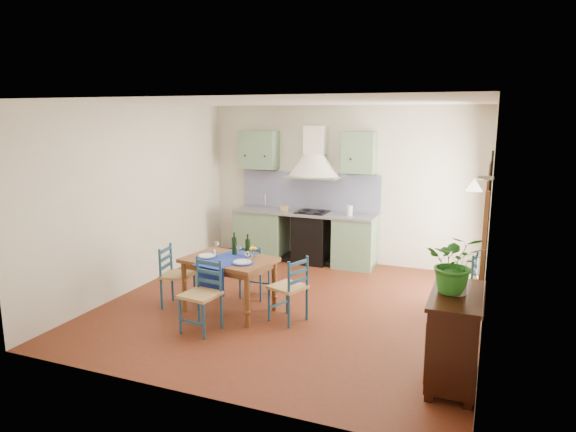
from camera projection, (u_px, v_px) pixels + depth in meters
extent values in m
plane|color=#49200F|center=(291.00, 306.00, 7.19)|extent=(5.00, 5.00, 0.00)
cube|color=beige|center=(342.00, 185.00, 9.20)|extent=(5.00, 0.04, 2.80)
cube|color=slate|center=(262.00, 234.00, 9.63)|extent=(0.90, 0.60, 0.88)
cube|color=slate|center=(355.00, 242.00, 8.98)|extent=(0.70, 0.60, 0.88)
cube|color=black|center=(312.00, 238.00, 9.27)|extent=(0.60, 0.58, 0.88)
cube|color=gray|center=(304.00, 213.00, 9.23)|extent=(2.60, 0.64, 0.04)
cube|color=silver|center=(261.00, 210.00, 9.54)|extent=(0.45, 0.40, 0.03)
cylinder|color=silver|center=(265.00, 200.00, 9.68)|extent=(0.02, 0.02, 0.26)
cube|color=black|center=(312.00, 212.00, 9.17)|extent=(0.55, 0.48, 0.02)
cube|color=black|center=(305.00, 258.00, 9.45)|extent=(2.60, 0.50, 0.08)
cube|color=#090F57|center=(309.00, 191.00, 9.41)|extent=(2.65, 0.05, 0.68)
cube|color=slate|center=(259.00, 150.00, 9.48)|extent=(0.70, 0.34, 0.70)
cube|color=slate|center=(359.00, 153.00, 8.79)|extent=(0.55, 0.34, 0.70)
cone|color=silver|center=(314.00, 166.00, 9.07)|extent=(0.96, 0.96, 0.40)
cube|color=silver|center=(316.00, 140.00, 9.06)|extent=(0.36, 0.30, 0.50)
cube|color=beige|center=(489.00, 222.00, 6.01)|extent=(0.04, 5.00, 2.80)
cube|color=black|center=(486.00, 243.00, 7.41)|extent=(0.03, 1.00, 1.65)
cylinder|color=black|center=(490.00, 186.00, 7.25)|extent=(0.03, 1.00, 1.00)
cube|color=brown|center=(483.00, 252.00, 6.92)|extent=(0.06, 0.06, 1.65)
cube|color=brown|center=(485.00, 234.00, 7.91)|extent=(0.06, 0.06, 1.65)
cube|color=brown|center=(486.00, 229.00, 7.58)|extent=(0.04, 0.55, 1.96)
cylinder|color=silver|center=(486.00, 178.00, 4.88)|extent=(0.15, 0.04, 0.04)
cone|color=#FFEDC6|center=(474.00, 185.00, 4.93)|extent=(0.16, 0.16, 0.12)
cube|color=beige|center=(139.00, 197.00, 7.83)|extent=(0.04, 5.00, 2.80)
cube|color=white|center=(291.00, 102.00, 6.65)|extent=(5.00, 5.00, 0.01)
cube|color=brown|center=(229.00, 261.00, 6.88)|extent=(1.28, 0.95, 0.05)
cube|color=brown|center=(229.00, 265.00, 6.90)|extent=(1.14, 0.82, 0.08)
cylinder|color=brown|center=(184.00, 287.00, 6.94)|extent=(0.07, 0.07, 0.69)
cylinder|color=brown|center=(214.00, 275.00, 7.48)|extent=(0.07, 0.07, 0.69)
cylinder|color=brown|center=(247.00, 301.00, 6.42)|extent=(0.07, 0.07, 0.69)
cylinder|color=brown|center=(274.00, 286.00, 6.97)|extent=(0.07, 0.07, 0.69)
cube|color=navy|center=(227.00, 259.00, 6.84)|extent=(0.57, 0.94, 0.01)
cube|color=navy|center=(210.00, 280.00, 6.57)|extent=(0.44, 0.08, 0.38)
cylinder|color=navy|center=(207.00, 256.00, 6.94)|extent=(0.29, 0.29, 0.01)
cylinder|color=silver|center=(207.00, 256.00, 6.94)|extent=(0.23, 0.23, 0.01)
cylinder|color=navy|center=(242.00, 263.00, 6.65)|extent=(0.29, 0.29, 0.01)
cylinder|color=silver|center=(242.00, 262.00, 6.64)|extent=(0.23, 0.23, 0.01)
cylinder|color=black|center=(234.00, 244.00, 7.04)|extent=(0.07, 0.07, 0.32)
cylinder|color=black|center=(248.00, 246.00, 6.92)|extent=(0.07, 0.07, 0.32)
cylinder|color=white|center=(253.00, 255.00, 6.84)|extent=(0.05, 0.05, 0.10)
sphere|color=yellow|center=(253.00, 248.00, 6.83)|extent=(0.10, 0.10, 0.10)
cylinder|color=navy|center=(180.00, 316.00, 6.27)|extent=(0.04, 0.04, 0.46)
cylinder|color=navy|center=(198.00, 290.00, 6.53)|extent=(0.04, 0.04, 0.89)
cylinder|color=navy|center=(204.00, 321.00, 6.10)|extent=(0.04, 0.04, 0.46)
cylinder|color=navy|center=(221.00, 295.00, 6.36)|extent=(0.04, 0.04, 0.89)
cube|color=tan|center=(200.00, 295.00, 6.29)|extent=(0.47, 0.47, 0.04)
cube|color=navy|center=(209.00, 281.00, 6.42)|extent=(0.38, 0.07, 0.04)
cube|color=navy|center=(209.00, 272.00, 6.39)|extent=(0.38, 0.07, 0.04)
cube|color=navy|center=(208.00, 263.00, 6.37)|extent=(0.38, 0.07, 0.04)
cube|color=navy|center=(192.00, 322.00, 6.19)|extent=(0.36, 0.07, 0.02)
cylinder|color=navy|center=(269.00, 281.00, 7.64)|extent=(0.03, 0.03, 0.41)
cylinder|color=navy|center=(261.00, 274.00, 7.31)|extent=(0.03, 0.03, 0.81)
cylinder|color=navy|center=(249.00, 278.00, 7.75)|extent=(0.03, 0.03, 0.41)
cylinder|color=navy|center=(240.00, 272.00, 7.41)|extent=(0.03, 0.03, 0.81)
cube|color=tan|center=(255.00, 269.00, 7.51)|extent=(0.39, 0.39, 0.04)
cube|color=navy|center=(250.00, 264.00, 7.33)|extent=(0.34, 0.03, 0.04)
cube|color=navy|center=(250.00, 257.00, 7.31)|extent=(0.34, 0.03, 0.04)
cube|color=navy|center=(250.00, 250.00, 7.29)|extent=(0.34, 0.03, 0.04)
cube|color=navy|center=(259.00, 283.00, 7.71)|extent=(0.32, 0.04, 0.02)
cylinder|color=navy|center=(185.00, 296.00, 6.97)|extent=(0.03, 0.03, 0.44)
cylinder|color=navy|center=(161.00, 280.00, 7.00)|extent=(0.03, 0.03, 0.86)
cylinder|color=navy|center=(195.00, 288.00, 7.29)|extent=(0.03, 0.03, 0.44)
cylinder|color=navy|center=(172.00, 272.00, 7.33)|extent=(0.03, 0.03, 0.86)
cube|color=tan|center=(178.00, 275.00, 7.12)|extent=(0.46, 0.46, 0.04)
cube|color=navy|center=(166.00, 266.00, 7.14)|extent=(0.08, 0.36, 0.04)
cube|color=navy|center=(166.00, 258.00, 7.11)|extent=(0.08, 0.36, 0.04)
cube|color=navy|center=(165.00, 250.00, 7.09)|extent=(0.08, 0.36, 0.04)
cube|color=navy|center=(190.00, 295.00, 7.14)|extent=(0.08, 0.34, 0.02)
cylinder|color=navy|center=(287.00, 298.00, 6.90)|extent=(0.03, 0.03, 0.44)
cylinder|color=navy|center=(307.00, 288.00, 6.63)|extent=(0.03, 0.03, 0.87)
cylinder|color=navy|center=(269.00, 304.00, 6.65)|extent=(0.03, 0.03, 0.44)
cylinder|color=navy|center=(289.00, 295.00, 6.38)|extent=(0.03, 0.03, 0.87)
cube|color=tan|center=(288.00, 287.00, 6.62)|extent=(0.52, 0.52, 0.04)
cube|color=navy|center=(298.00, 281.00, 6.48)|extent=(0.15, 0.35, 0.04)
cube|color=navy|center=(298.00, 272.00, 6.45)|extent=(0.15, 0.35, 0.04)
cube|color=navy|center=(298.00, 263.00, 6.43)|extent=(0.15, 0.35, 0.04)
cube|color=navy|center=(278.00, 304.00, 6.79)|extent=(0.15, 0.34, 0.02)
cylinder|color=navy|center=(450.00, 289.00, 7.27)|extent=(0.03, 0.03, 0.42)
cylinder|color=navy|center=(475.00, 279.00, 7.08)|extent=(0.03, 0.03, 0.83)
cylinder|color=navy|center=(445.00, 296.00, 6.99)|extent=(0.03, 0.03, 0.42)
cylinder|color=navy|center=(471.00, 286.00, 6.79)|extent=(0.03, 0.03, 0.83)
cube|color=tan|center=(461.00, 279.00, 7.01)|extent=(0.43, 0.43, 0.04)
cube|color=navy|center=(474.00, 272.00, 6.91)|extent=(0.07, 0.35, 0.04)
cube|color=navy|center=(475.00, 265.00, 6.89)|extent=(0.07, 0.35, 0.04)
cube|color=navy|center=(475.00, 257.00, 6.86)|extent=(0.07, 0.35, 0.04)
cube|color=navy|center=(447.00, 296.00, 7.14)|extent=(0.07, 0.33, 0.02)
cube|color=black|center=(455.00, 336.00, 5.07)|extent=(0.45, 1.00, 0.82)
cube|color=black|center=(458.00, 295.00, 4.99)|extent=(0.50, 1.05, 0.04)
cube|color=brown|center=(428.00, 346.00, 4.95)|extent=(0.02, 0.38, 0.63)
cube|color=brown|center=(433.00, 328.00, 5.37)|extent=(0.02, 0.38, 0.63)
cube|color=black|center=(429.00, 397.00, 4.82)|extent=(0.08, 0.08, 0.08)
cube|color=black|center=(438.00, 356.00, 5.62)|extent=(0.08, 0.08, 0.08)
cube|color=black|center=(468.00, 404.00, 4.69)|extent=(0.08, 0.08, 0.08)
cube|color=black|center=(472.00, 362.00, 5.50)|extent=(0.08, 0.08, 0.08)
imported|color=#267221|center=(455.00, 263.00, 4.95)|extent=(0.57, 0.50, 0.60)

